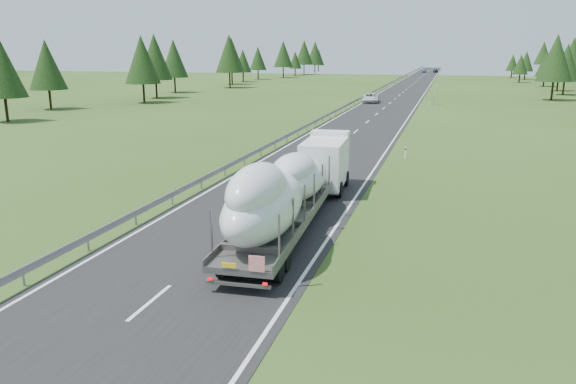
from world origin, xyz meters
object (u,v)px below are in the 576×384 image
(distant_van, at_px, (371,98))
(distant_car_blue, at_px, (424,71))
(highway_sign, at_px, (434,94))
(boat_truck, at_px, (291,185))
(distant_car_dark, at_px, (436,71))

(distant_van, bearing_deg, distant_car_blue, 84.03)
(highway_sign, xyz_separation_m, distant_car_blue, (-8.39, 146.84, -1.08))
(boat_truck, bearing_deg, highway_sign, 86.12)
(distant_van, distance_m, distant_car_dark, 145.93)
(highway_sign, distance_m, distant_van, 10.63)
(distant_car_blue, bearing_deg, boat_truck, -92.07)
(highway_sign, relative_size, distant_van, 0.45)
(highway_sign, height_order, boat_truck, boat_truck)
(boat_truck, distance_m, distant_car_blue, 217.09)
(boat_truck, xyz_separation_m, distant_van, (-5.75, 71.41, -1.40))
(highway_sign, bearing_deg, boat_truck, -93.88)
(highway_sign, distance_m, distant_car_blue, 147.08)
(distant_car_dark, height_order, distant_car_blue, distant_car_blue)
(highway_sign, bearing_deg, distant_car_dark, 91.45)
(distant_car_dark, xyz_separation_m, distant_car_blue, (-4.68, -0.13, 0.01))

